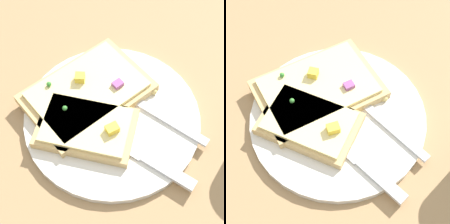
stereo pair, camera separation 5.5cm
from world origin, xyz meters
The scene contains 7 objects.
ground_plane centered at (0.00, 0.00, 0.00)m, with size 4.00×4.00×0.00m, color #9E7A51.
plate centered at (0.00, 0.00, 0.01)m, with size 0.26×0.26×0.01m.
fork centered at (0.03, -0.03, 0.01)m, with size 0.11×0.22×0.01m.
knife centered at (-0.05, -0.05, 0.01)m, with size 0.10×0.20×0.01m.
pizza_slice_main centered at (0.03, 0.04, 0.02)m, with size 0.22×0.21×0.03m.
pizza_slice_corner centered at (-0.03, 0.03, 0.02)m, with size 0.09×0.14×0.03m.
crumb_scatter centered at (0.04, -0.04, 0.02)m, with size 0.10×0.15×0.01m.
Camera 1 is at (-0.28, -0.06, 0.49)m, focal length 60.00 mm.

